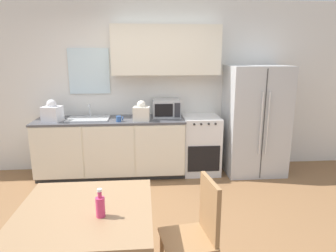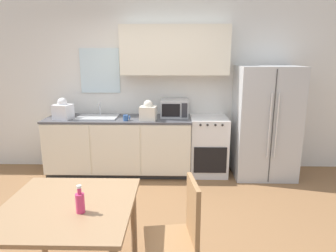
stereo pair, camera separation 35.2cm
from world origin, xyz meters
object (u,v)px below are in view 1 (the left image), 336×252
dining_table (85,223)px  drink_bottle (100,206)px  microwave (166,108)px  refrigerator (255,120)px  coffee_mug (119,119)px  dining_chair_side (199,227)px  oven_range (200,144)px

dining_table → drink_bottle: (0.13, -0.11, 0.19)m
microwave → refrigerator: bearing=-5.7°
coffee_mug → refrigerator: bearing=4.7°
drink_bottle → microwave: bearing=76.3°
coffee_mug → drink_bottle: size_ratio=0.51×
microwave → drink_bottle: size_ratio=2.07×
microwave → dining_chair_side: 2.60m
dining_table → microwave: bearing=73.0°
drink_bottle → dining_table: bearing=140.7°
refrigerator → dining_chair_side: (-1.33, -2.41, -0.32)m
refrigerator → dining_table: (-2.20, -2.49, -0.19)m
refrigerator → drink_bottle: 3.32m
coffee_mug → dining_chair_side: (0.79, -2.24, -0.42)m
microwave → drink_bottle: microwave is taller
oven_range → dining_table: size_ratio=0.93×
microwave → dining_table: bearing=-107.0°
microwave → drink_bottle: 2.82m
dining_table → coffee_mug: bearing=88.0°
microwave → dining_chair_side: microwave is taller
oven_range → coffee_mug: coffee_mug is taller
refrigerator → coffee_mug: 2.13m
oven_range → microwave: bearing=171.3°
refrigerator → microwave: bearing=174.3°
refrigerator → dining_table: bearing=-131.5°
dining_table → oven_range: bearing=62.1°
refrigerator → dining_chair_side: 2.77m
oven_range → drink_bottle: bearing=-114.5°
oven_range → microwave: size_ratio=2.13×
coffee_mug → drink_bottle: bearing=-88.8°
drink_bottle → coffee_mug: bearing=91.2°
oven_range → dining_table: bearing=-117.9°
oven_range → drink_bottle: (-1.21, -2.65, 0.39)m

